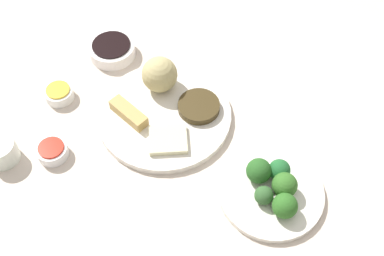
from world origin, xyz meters
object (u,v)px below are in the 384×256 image
object	(u,v)px
broccoli_plate	(271,192)
soy_sauce_bowl	(112,50)
sauce_ramekin_sweet_and_sour	(52,151)
teacup	(1,151)
main_plate	(164,115)
sauce_ramekin_hot_mustard	(59,94)

from	to	relation	value
broccoli_plate	soy_sauce_bowl	bearing A→B (deg)	27.08
broccoli_plate	sauce_ramekin_sweet_and_sour	bearing A→B (deg)	63.02
sauce_ramekin_sweet_and_sour	teacup	size ratio (longest dim) A/B	0.96
main_plate	teacup	xyz separation A→B (m)	(-0.02, 0.35, 0.02)
sauce_ramekin_sweet_and_sour	teacup	bearing A→B (deg)	78.88
main_plate	broccoli_plate	size ratio (longest dim) A/B	1.41
sauce_ramekin_sweet_and_sour	sauce_ramekin_hot_mustard	xyz separation A→B (m)	(0.15, -0.03, 0.00)
sauce_ramekin_sweet_and_sour	teacup	xyz separation A→B (m)	(0.02, 0.10, 0.01)
soy_sauce_bowl	teacup	size ratio (longest dim) A/B	1.67
broccoli_plate	teacup	size ratio (longest dim) A/B	3.10
main_plate	sauce_ramekin_hot_mustard	distance (m)	0.25
soy_sauce_bowl	teacup	xyz separation A→B (m)	(-0.24, 0.27, 0.01)
teacup	sauce_ramekin_hot_mustard	bearing A→B (deg)	-44.50
main_plate	teacup	distance (m)	0.35
sauce_ramekin_sweet_and_sour	broccoli_plate	bearing A→B (deg)	-116.98
broccoli_plate	sauce_ramekin_sweet_and_sour	xyz separation A→B (m)	(0.21, 0.41, 0.01)
main_plate	sauce_ramekin_sweet_and_sour	xyz separation A→B (m)	(-0.03, 0.25, 0.00)
main_plate	sauce_ramekin_hot_mustard	size ratio (longest dim) A/B	4.55
sauce_ramekin_sweet_and_sour	teacup	distance (m)	0.10
sauce_ramekin_hot_mustard	teacup	bearing A→B (deg)	135.50
broccoli_plate	sauce_ramekin_sweet_and_sour	distance (m)	0.46
teacup	sauce_ramekin_sweet_and_sour	bearing A→B (deg)	-101.12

